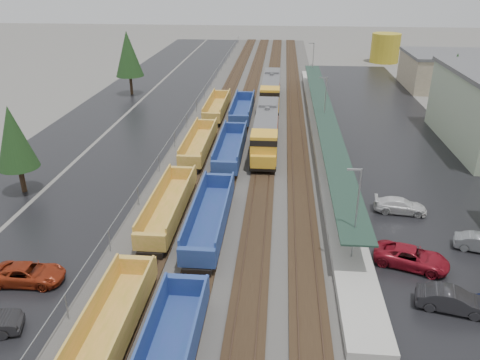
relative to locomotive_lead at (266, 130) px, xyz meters
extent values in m
cube|color=#302D2B|center=(-2.00, 15.23, -2.32)|extent=(20.00, 160.00, 0.08)
cube|color=black|center=(-8.00, 15.23, -2.21)|extent=(2.60, 160.00, 0.15)
cube|color=#473326|center=(-8.72, 15.23, -2.10)|extent=(0.08, 160.00, 0.07)
cube|color=#473326|center=(-7.28, 15.23, -2.10)|extent=(0.08, 160.00, 0.07)
cube|color=black|center=(-4.00, 15.23, -2.21)|extent=(2.60, 160.00, 0.15)
cube|color=#473326|center=(-4.72, 15.23, -2.10)|extent=(0.08, 160.00, 0.07)
cube|color=#473326|center=(-3.28, 15.23, -2.10)|extent=(0.08, 160.00, 0.07)
cube|color=black|center=(0.00, 15.23, -2.21)|extent=(2.60, 160.00, 0.15)
cube|color=#473326|center=(-0.72, 15.23, -2.10)|extent=(0.08, 160.00, 0.07)
cube|color=#473326|center=(0.72, 15.23, -2.10)|extent=(0.08, 160.00, 0.07)
cube|color=black|center=(4.00, 15.23, -2.21)|extent=(2.60, 160.00, 0.15)
cube|color=#473326|center=(3.28, 15.23, -2.10)|extent=(0.08, 160.00, 0.07)
cube|color=#473326|center=(4.72, 15.23, -2.10)|extent=(0.08, 160.00, 0.07)
cube|color=black|center=(-17.00, 15.23, -2.35)|extent=(10.00, 160.00, 0.02)
cube|color=black|center=(-27.00, 15.23, -2.35)|extent=(9.00, 160.00, 0.02)
cube|color=black|center=(17.00, 5.23, -2.35)|extent=(16.00, 100.00, 0.02)
cube|color=#9E9B93|center=(7.50, 5.23, -2.01)|extent=(3.00, 80.00, 0.70)
cylinder|color=gray|center=(7.50, -19.77, -0.46)|extent=(0.16, 0.16, 2.40)
cylinder|color=gray|center=(7.50, -4.77, -0.46)|extent=(0.16, 0.16, 2.40)
cylinder|color=gray|center=(7.50, 10.23, -0.46)|extent=(0.16, 0.16, 2.40)
cylinder|color=gray|center=(7.50, 25.23, -0.46)|extent=(0.16, 0.16, 2.40)
cylinder|color=gray|center=(7.50, 40.23, -0.46)|extent=(0.16, 0.16, 2.40)
cube|color=#1B3127|center=(7.50, 5.23, 0.84)|extent=(2.60, 65.00, 0.15)
cylinder|color=gray|center=(7.50, -24.77, 1.64)|extent=(0.12, 0.12, 8.00)
cube|color=gray|center=(7.00, -24.77, 5.54)|extent=(1.00, 0.15, 0.12)
cylinder|color=gray|center=(7.50, 5.23, 1.64)|extent=(0.12, 0.12, 8.00)
cube|color=gray|center=(7.00, 5.23, 5.54)|extent=(1.00, 0.15, 0.12)
cylinder|color=gray|center=(7.50, 35.23, 1.64)|extent=(0.12, 0.12, 8.00)
cube|color=gray|center=(7.00, 35.23, 5.54)|extent=(1.00, 0.15, 0.12)
cylinder|color=gray|center=(-11.50, -32.77, -1.36)|extent=(0.08, 0.08, 2.00)
cylinder|color=gray|center=(-11.50, -24.77, -1.36)|extent=(0.08, 0.08, 2.00)
cylinder|color=gray|center=(-11.50, -16.77, -1.36)|extent=(0.08, 0.08, 2.00)
cylinder|color=gray|center=(-11.50, -8.77, -1.36)|extent=(0.08, 0.08, 2.00)
cylinder|color=gray|center=(-11.50, -0.77, -1.36)|extent=(0.08, 0.08, 2.00)
cylinder|color=gray|center=(-11.50, 7.23, -1.36)|extent=(0.08, 0.08, 2.00)
cylinder|color=gray|center=(-11.50, 15.23, -1.36)|extent=(0.08, 0.08, 2.00)
cylinder|color=gray|center=(-11.50, 23.23, -1.36)|extent=(0.08, 0.08, 2.00)
cylinder|color=gray|center=(-11.50, 31.23, -1.36)|extent=(0.08, 0.08, 2.00)
cylinder|color=gray|center=(-11.50, 39.23, -1.36)|extent=(0.08, 0.08, 2.00)
cylinder|color=gray|center=(-11.50, 47.23, -1.36)|extent=(0.08, 0.08, 2.00)
cylinder|color=gray|center=(-11.50, 55.23, -1.36)|extent=(0.08, 0.08, 2.00)
cylinder|color=gray|center=(-11.50, 63.23, -1.36)|extent=(0.08, 0.08, 2.00)
cylinder|color=gray|center=(-11.50, 71.23, -1.36)|extent=(0.08, 0.08, 2.00)
cylinder|color=gray|center=(-11.50, 79.23, -1.36)|extent=(0.08, 0.08, 2.00)
cylinder|color=gray|center=(-11.50, 87.23, -1.36)|extent=(0.08, 0.08, 2.00)
cube|color=gray|center=(-11.50, 15.23, -0.36)|extent=(0.05, 160.00, 0.05)
cube|color=gray|center=(34.00, 35.23, 0.64)|extent=(18.00, 14.00, 6.00)
cube|color=#59595B|center=(34.00, 35.23, 3.89)|extent=(18.36, 14.28, 0.50)
ellipsoid|color=#59664F|center=(-32.00, 155.23, -2.36)|extent=(154.00, 110.00, 19.80)
ellipsoid|color=#59664F|center=(38.00, 165.23, -2.36)|extent=(196.00, 140.00, 25.20)
cylinder|color=#332316|center=(-24.00, -14.77, -1.01)|extent=(0.50, 0.50, 2.70)
cone|color=black|center=(-24.00, -14.77, 3.49)|extent=(3.96, 3.96, 6.30)
cylinder|color=#332316|center=(-25.00, 25.23, -0.71)|extent=(0.50, 0.50, 3.30)
cone|color=black|center=(-25.00, 25.23, 4.79)|extent=(4.84, 4.84, 7.70)
cylinder|color=#332316|center=(26.00, 13.23, -0.86)|extent=(0.50, 0.50, 3.00)
cone|color=black|center=(26.00, 13.23, 4.14)|extent=(4.40, 4.40, 7.00)
cube|color=black|center=(0.00, 0.69, -1.53)|extent=(2.91, 19.41, 0.39)
cube|color=gold|center=(0.00, 1.66, 0.12)|extent=(2.72, 15.53, 2.91)
cube|color=gold|center=(0.00, -6.88, 0.32)|extent=(2.91, 3.11, 3.30)
cube|color=black|center=(0.00, -6.88, 1.29)|extent=(2.96, 3.15, 0.68)
cube|color=gold|center=(0.00, -8.63, -0.65)|extent=(2.72, 0.97, 1.36)
cube|color=#59595B|center=(0.00, 1.66, 1.68)|extent=(2.77, 15.53, 0.34)
cube|color=maroon|center=(-1.38, 1.66, -1.04)|extent=(0.04, 15.53, 0.34)
cube|color=maroon|center=(1.38, 1.66, -1.04)|extent=(0.04, 15.53, 0.34)
cube|color=black|center=(0.00, 0.69, -1.91)|extent=(2.13, 5.82, 0.58)
cube|color=black|center=(0.00, -6.10, -1.82)|extent=(2.33, 3.88, 0.49)
cube|color=black|center=(0.00, 7.48, -1.82)|extent=(2.33, 3.88, 0.49)
cylinder|color=#59595B|center=(0.00, 2.63, 1.97)|extent=(0.68, 0.68, 0.49)
cube|color=#59595B|center=(0.00, 5.54, 1.92)|extent=(2.33, 3.88, 0.49)
cube|color=black|center=(0.00, 21.69, -1.53)|extent=(2.91, 19.41, 0.39)
cube|color=gold|center=(0.00, 22.66, 0.12)|extent=(2.72, 15.53, 2.91)
cube|color=gold|center=(0.00, 14.12, 0.32)|extent=(2.91, 3.11, 3.30)
cube|color=black|center=(0.00, 14.12, 1.29)|extent=(2.96, 3.15, 0.68)
cube|color=gold|center=(0.00, 12.37, -0.65)|extent=(2.72, 0.97, 1.36)
cube|color=#59595B|center=(0.00, 22.66, 1.68)|extent=(2.77, 15.53, 0.34)
cube|color=maroon|center=(-1.38, 22.66, -1.04)|extent=(0.04, 15.53, 0.34)
cube|color=maroon|center=(1.38, 22.66, -1.04)|extent=(0.04, 15.53, 0.34)
cube|color=black|center=(0.00, 21.69, -1.91)|extent=(2.13, 5.82, 0.58)
cube|color=black|center=(0.00, 14.90, -1.82)|extent=(2.33, 3.88, 0.49)
cube|color=black|center=(0.00, 28.48, -1.82)|extent=(2.33, 3.88, 0.49)
cylinder|color=#59595B|center=(0.00, 23.63, 1.97)|extent=(0.68, 0.68, 0.49)
cube|color=#59595B|center=(0.00, 26.54, 1.92)|extent=(2.33, 3.88, 0.49)
cube|color=#A9932F|center=(-8.00, -35.25, -1.50)|extent=(2.66, 12.73, 0.26)
cube|color=#A9932F|center=(-9.28, -35.25, -0.58)|extent=(0.15, 12.73, 1.84)
cube|color=#A9932F|center=(-6.72, -35.25, -0.58)|extent=(0.15, 12.73, 1.84)
cube|color=#A9932F|center=(-8.00, -28.68, -0.78)|extent=(2.66, 0.51, 1.43)
cube|color=black|center=(-8.00, -29.40, -1.80)|extent=(2.05, 2.25, 0.51)
cube|color=#A9932F|center=(-8.00, -18.94, -1.50)|extent=(2.66, 12.73, 0.26)
cube|color=#A9932F|center=(-9.28, -18.94, -0.58)|extent=(0.15, 12.73, 1.84)
cube|color=#A9932F|center=(-6.72, -18.94, -0.58)|extent=(0.15, 12.73, 1.84)
cube|color=#A9932F|center=(-8.00, -25.51, -0.78)|extent=(2.66, 0.51, 1.43)
cube|color=#A9932F|center=(-8.00, -12.37, -0.78)|extent=(2.66, 0.51, 1.43)
cube|color=black|center=(-8.00, -24.80, -1.80)|extent=(2.05, 2.25, 0.51)
cube|color=black|center=(-8.00, -13.09, -1.80)|extent=(2.05, 2.25, 0.51)
cube|color=#A9932F|center=(-8.00, -2.63, -1.50)|extent=(2.66, 12.73, 0.26)
cube|color=#A9932F|center=(-9.28, -2.63, -0.58)|extent=(0.15, 12.73, 1.84)
cube|color=#A9932F|center=(-6.72, -2.63, -0.58)|extent=(0.15, 12.73, 1.84)
cube|color=#A9932F|center=(-8.00, -9.20, -0.78)|extent=(2.66, 0.51, 1.43)
cube|color=#A9932F|center=(-8.00, 3.94, -0.78)|extent=(2.66, 0.51, 1.43)
cube|color=black|center=(-8.00, -8.49, -1.80)|extent=(2.05, 2.25, 0.51)
cube|color=black|center=(-8.00, 3.22, -1.80)|extent=(2.05, 2.25, 0.51)
cube|color=#A9932F|center=(-8.00, 13.68, -1.50)|extent=(2.66, 12.73, 0.26)
cube|color=#A9932F|center=(-9.28, 13.68, -0.58)|extent=(0.15, 12.73, 1.84)
cube|color=#A9932F|center=(-6.72, 13.68, -0.58)|extent=(0.15, 12.73, 1.84)
cube|color=#A9932F|center=(-8.00, 7.11, -0.78)|extent=(2.66, 0.51, 1.43)
cube|color=#A9932F|center=(-8.00, 20.25, -0.78)|extent=(2.66, 0.51, 1.43)
cube|color=black|center=(-8.00, 7.83, -1.80)|extent=(2.05, 2.25, 0.51)
cube|color=black|center=(-8.00, 19.53, -1.80)|extent=(2.05, 2.25, 0.51)
cube|color=navy|center=(-5.35, -37.38, -0.50)|extent=(0.16, 12.89, 1.94)
cube|color=navy|center=(-4.00, -30.72, -0.71)|extent=(2.80, 0.54, 1.51)
cube|color=black|center=(-4.00, -31.47, -1.79)|extent=(2.15, 2.37, 0.54)
cube|color=navy|center=(-4.00, -20.72, -1.47)|extent=(2.80, 12.89, 0.27)
cube|color=navy|center=(-5.35, -20.72, -0.50)|extent=(0.16, 12.89, 1.94)
cube|color=navy|center=(-2.65, -20.72, -0.50)|extent=(0.16, 12.89, 1.94)
cube|color=navy|center=(-4.00, -27.38, -0.71)|extent=(2.80, 0.54, 1.51)
cube|color=navy|center=(-4.00, -14.07, -0.71)|extent=(2.80, 0.54, 1.51)
cube|color=black|center=(-4.00, -26.63, -1.79)|extent=(2.15, 2.37, 0.54)
cube|color=black|center=(-4.00, -14.82, -1.79)|extent=(2.15, 2.37, 0.54)
cube|color=navy|center=(-4.00, -4.07, -1.47)|extent=(2.80, 12.89, 0.27)
cube|color=navy|center=(-5.35, -4.07, -0.50)|extent=(0.16, 12.89, 1.94)
cube|color=navy|center=(-2.65, -4.07, -0.50)|extent=(0.16, 12.89, 1.94)
cube|color=navy|center=(-4.00, -10.73, -0.71)|extent=(2.80, 0.54, 1.51)
cube|color=navy|center=(-4.00, 2.59, -0.71)|extent=(2.80, 0.54, 1.51)
cube|color=black|center=(-4.00, -9.97, -1.79)|extent=(2.15, 2.37, 0.54)
cube|color=black|center=(-4.00, 1.84, -1.79)|extent=(2.15, 2.37, 0.54)
cube|color=navy|center=(-4.00, 12.59, -1.47)|extent=(2.80, 12.89, 0.27)
cube|color=navy|center=(-5.35, 12.59, -0.50)|extent=(0.16, 12.89, 1.94)
cube|color=navy|center=(-2.65, 12.59, -0.50)|extent=(0.16, 12.89, 1.94)
cube|color=navy|center=(-4.00, 5.93, -0.71)|extent=(2.80, 0.54, 1.51)
cube|color=navy|center=(-4.00, 19.24, -0.71)|extent=(2.80, 0.54, 1.51)
cube|color=black|center=(-4.00, 6.68, -1.79)|extent=(2.15, 2.37, 0.54)
cube|color=black|center=(-4.00, 18.49, -1.79)|extent=(2.15, 2.37, 0.54)
cylinder|color=#AD9722|center=(25.95, 61.01, 0.98)|extent=(6.68, 6.68, 6.68)
imported|color=maroon|center=(-16.02, -29.16, -1.64)|extent=(2.54, 5.26, 1.44)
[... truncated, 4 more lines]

